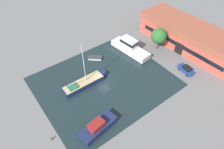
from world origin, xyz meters
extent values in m
plane|color=slate|center=(0.00, 0.00, 0.00)|extent=(440.00, 440.00, 0.00)
cube|color=#19282D|center=(0.00, 0.00, 0.00)|extent=(25.37, 30.07, 0.01)
cube|color=#C64C3D|center=(3.21, 27.17, 2.33)|extent=(29.93, 10.86, 4.65)
cube|color=brown|center=(3.21, 27.17, 5.49)|extent=(30.82, 11.18, 1.67)
cube|color=black|center=(3.41, 22.33, 1.63)|extent=(2.40, 0.16, 3.26)
cube|color=black|center=(3.41, 22.34, 2.56)|extent=(25.10, 1.07, 1.16)
cylinder|color=brown|center=(-1.59, 19.24, 1.31)|extent=(0.29, 0.29, 2.63)
sphere|color=#28602D|center=(-1.59, 19.24, 4.22)|extent=(4.24, 4.24, 4.24)
cube|color=navy|center=(9.44, 18.02, 0.69)|extent=(4.39, 2.20, 0.82)
cube|color=black|center=(9.60, 18.00, 1.37)|extent=(2.36, 1.76, 0.56)
cube|color=black|center=(8.50, 18.13, 1.35)|extent=(0.20, 1.38, 0.44)
cylinder|color=black|center=(8.05, 17.41, 0.30)|extent=(0.62, 0.27, 0.60)
cylinder|color=black|center=(8.22, 18.93, 0.30)|extent=(0.62, 0.27, 0.60)
cylinder|color=black|center=(10.65, 17.11, 0.30)|extent=(0.62, 0.27, 0.60)
cylinder|color=black|center=(10.82, 18.64, 0.30)|extent=(0.62, 0.27, 0.60)
cube|color=#19234C|center=(-1.85, -4.58, 0.61)|extent=(2.65, 9.87, 1.20)
cube|color=#19234C|center=(-1.86, 0.96, 0.61)|extent=(1.19, 1.20, 1.20)
cube|color=tan|center=(-1.85, -4.58, 1.25)|extent=(2.55, 9.47, 0.08)
cylinder|color=silver|center=(-1.85, -3.84, 6.38)|extent=(0.16, 0.16, 10.18)
cylinder|color=silver|center=(-1.85, -6.06, 2.39)|extent=(0.13, 4.44, 0.12)
cube|color=#236647|center=(-1.85, -7.29, 1.44)|extent=(1.85, 2.17, 0.30)
cube|color=silver|center=(-4.90, 12.24, 0.89)|extent=(11.96, 4.76, 1.76)
cube|color=black|center=(-4.90, 12.24, 0.15)|extent=(12.09, 4.84, 0.18)
cube|color=silver|center=(-5.48, 12.17, 2.92)|extent=(4.68, 2.97, 2.31)
cube|color=black|center=(-5.48, 12.17, 3.15)|extent=(4.78, 3.05, 0.74)
cube|color=silver|center=(-8.35, 2.90, 0.24)|extent=(3.44, 3.59, 0.48)
cube|color=#333338|center=(-8.35, 2.90, 0.52)|extent=(3.60, 3.75, 0.08)
cube|color=#19234C|center=(9.56, -8.22, 0.70)|extent=(3.79, 7.95, 1.38)
cube|color=maroon|center=(9.62, -8.67, 1.95)|extent=(2.34, 3.29, 1.13)
cylinder|color=#47474C|center=(6.15, -16.34, 0.28)|extent=(0.26, 0.26, 0.55)
sphere|color=#47474C|center=(6.15, -16.34, 0.63)|extent=(0.29, 0.29, 0.29)
camera|label=1|loc=(27.04, -18.21, 34.41)|focal=32.00mm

